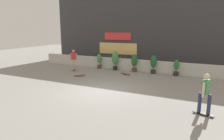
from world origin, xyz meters
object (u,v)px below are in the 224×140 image
object	(u,v)px
potted_plant_4	(176,67)
skateboard_near_camera	(126,74)
potted_plant_2	(134,62)
potted_plant_3	(153,63)
skateboard_aside	(80,75)
skater_far_left	(205,92)
potted_plant_1	(115,59)
skater_foreground	(74,59)
potted_plant_0	(99,60)

from	to	relation	value
potted_plant_4	skateboard_near_camera	distance (m)	3.68
potted_plant_2	potted_plant_3	world-z (taller)	potted_plant_2
potted_plant_4	skateboard_aside	bearing A→B (deg)	-152.86
skater_far_left	potted_plant_3	bearing A→B (deg)	119.68
potted_plant_1	skateboard_near_camera	size ratio (longest dim) A/B	1.92
potted_plant_1	potted_plant_4	world-z (taller)	potted_plant_1
skater_far_left	potted_plant_4	bearing A→B (deg)	107.50
potted_plant_3	skater_foreground	size ratio (longest dim) A/B	0.82
potted_plant_2	skateboard_aside	distance (m)	4.41
potted_plant_0	potted_plant_1	bearing A→B (deg)	0.00
skater_far_left	potted_plant_1	bearing A→B (deg)	136.58
potted_plant_2	potted_plant_3	size ratio (longest dim) A/B	1.00
potted_plant_4	skater_foreground	world-z (taller)	skater_foreground
potted_plant_3	skateboard_aside	world-z (taller)	potted_plant_3
potted_plant_1	skater_foreground	bearing A→B (deg)	-151.81
potted_plant_0	potted_plant_4	distance (m)	6.34
potted_plant_1	skateboard_aside	xyz separation A→B (m)	(-1.33, -3.16, -0.86)
potted_plant_2	potted_plant_4	bearing A→B (deg)	0.00
skater_foreground	potted_plant_0	bearing A→B (deg)	47.23
potted_plant_4	skater_far_left	world-z (taller)	skater_far_left
skater_foreground	potted_plant_2	bearing A→B (deg)	19.00
potted_plant_2	potted_plant_3	bearing A→B (deg)	-0.00
skater_foreground	skateboard_aside	size ratio (longest dim) A/B	2.39
potted_plant_3	skater_foreground	xyz separation A→B (m)	(-6.15, -1.59, 0.14)
skater_foreground	skateboard_aside	world-z (taller)	skater_foreground
potted_plant_0	potted_plant_2	distance (m)	3.15
potted_plant_3	skater_far_left	distance (m)	7.52
potted_plant_2	potted_plant_3	distance (m)	1.52
skater_foreground	skateboard_near_camera	size ratio (longest dim) A/B	2.06
potted_plant_0	skateboard_near_camera	distance (m)	3.23
potted_plant_0	potted_plant_1	world-z (taller)	potted_plant_1
potted_plant_3	skateboard_aside	xyz separation A→B (m)	(-4.51, -3.16, -0.74)
potted_plant_2	skater_foreground	world-z (taller)	skater_foreground
skateboard_near_camera	skateboard_aside	bearing A→B (deg)	-145.03
skater_far_left	potted_plant_0	bearing A→B (deg)	142.13
potted_plant_0	potted_plant_2	world-z (taller)	potted_plant_2
skateboard_near_camera	skater_far_left	bearing A→B (deg)	-44.03
potted_plant_4	skateboard_aside	distance (m)	6.96
skater_foreground	potted_plant_4	bearing A→B (deg)	11.52
potted_plant_1	potted_plant_2	bearing A→B (deg)	0.00
potted_plant_0	potted_plant_4	world-z (taller)	potted_plant_0
skateboard_near_camera	potted_plant_0	bearing A→B (deg)	157.05
potted_plant_0	potted_plant_4	bearing A→B (deg)	0.00
potted_plant_2	skateboard_aside	size ratio (longest dim) A/B	1.98
potted_plant_3	skater_foreground	world-z (taller)	skater_foreground
potted_plant_1	skater_foreground	distance (m)	3.37
potted_plant_1	skater_far_left	bearing A→B (deg)	-43.42
skateboard_aside	potted_plant_4	bearing A→B (deg)	27.14
potted_plant_1	skater_far_left	size ratio (longest dim) A/B	0.93
potted_plant_1	skater_foreground	world-z (taller)	skater_foreground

